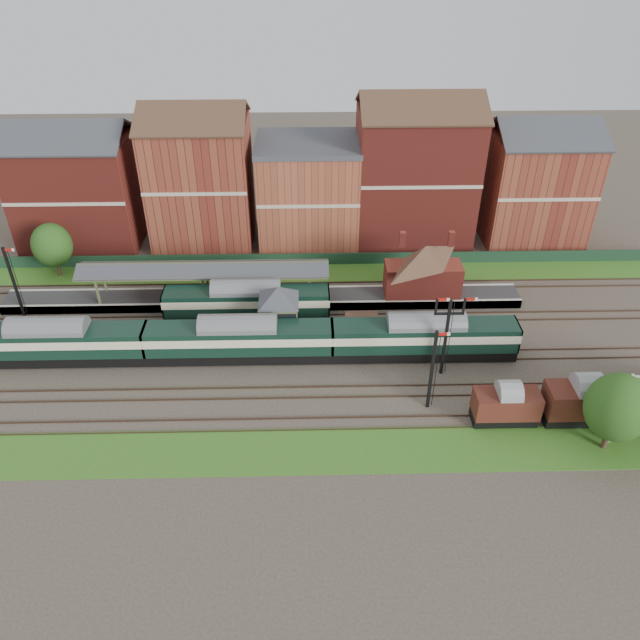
{
  "coord_description": "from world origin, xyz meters",
  "views": [
    {
      "loc": [
        -0.2,
        -46.82,
        36.73
      ],
      "look_at": [
        0.93,
        2.0,
        3.0
      ],
      "focal_mm": 35.0,
      "sensor_mm": 36.0,
      "label": 1
    }
  ],
  "objects_px": {
    "signal_box": "(279,312)",
    "semaphore_bracket": "(447,332)",
    "dmu_train": "(239,339)",
    "platform_railcar": "(247,302)",
    "goods_van_a": "(506,405)"
  },
  "relations": [
    {
      "from": "signal_box",
      "to": "semaphore_bracket",
      "type": "xyz_separation_m",
      "value": [
        15.04,
        -5.75,
        1.44
      ]
    },
    {
      "from": "signal_box",
      "to": "semaphore_bracket",
      "type": "bearing_deg",
      "value": -20.92
    },
    {
      "from": "goods_van_a",
      "to": "signal_box",
      "type": "bearing_deg",
      "value": 147.19
    },
    {
      "from": "dmu_train",
      "to": "platform_railcar",
      "type": "height_order",
      "value": "dmu_train"
    },
    {
      "from": "dmu_train",
      "to": "signal_box",
      "type": "bearing_deg",
      "value": 41.71
    },
    {
      "from": "signal_box",
      "to": "platform_railcar",
      "type": "xyz_separation_m",
      "value": [
        -3.41,
        3.25,
        -0.92
      ]
    },
    {
      "from": "semaphore_bracket",
      "to": "platform_railcar",
      "type": "distance_m",
      "value": 20.66
    },
    {
      "from": "dmu_train",
      "to": "goods_van_a",
      "type": "relative_size",
      "value": 9.77
    },
    {
      "from": "platform_railcar",
      "to": "goods_van_a",
      "type": "relative_size",
      "value": 3.16
    },
    {
      "from": "semaphore_bracket",
      "to": "goods_van_a",
      "type": "height_order",
      "value": "semaphore_bracket"
    },
    {
      "from": "signal_box",
      "to": "dmu_train",
      "type": "height_order",
      "value": "signal_box"
    },
    {
      "from": "semaphore_bracket",
      "to": "platform_railcar",
      "type": "height_order",
      "value": "semaphore_bracket"
    },
    {
      "from": "signal_box",
      "to": "dmu_train",
      "type": "xyz_separation_m",
      "value": [
        -3.65,
        -3.25,
        -0.85
      ]
    },
    {
      "from": "semaphore_bracket",
      "to": "goods_van_a",
      "type": "bearing_deg",
      "value": -58.63
    },
    {
      "from": "semaphore_bracket",
      "to": "platform_railcar",
      "type": "relative_size",
      "value": 0.49
    }
  ]
}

